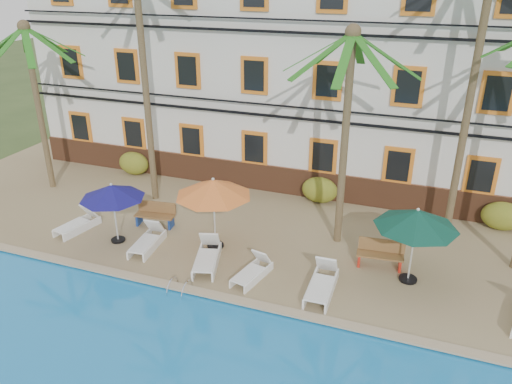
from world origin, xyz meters
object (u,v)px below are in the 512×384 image
at_px(palm_b, 142,47).
at_px(umbrella_red, 213,188).
at_px(umbrella_blue, 112,192).
at_px(lounger_b, 148,240).
at_px(palm_a, 34,83).
at_px(pool_ladder, 180,290).
at_px(lounger_c, 207,256).
at_px(lounger_e, 322,283).
at_px(umbrella_green, 417,219).
at_px(bench_left, 155,214).
at_px(bench_right, 380,253).
at_px(palm_c, 347,110).
at_px(lounger_a, 78,223).
at_px(palm_d, 476,64).
at_px(lounger_d, 252,271).

distance_m(palm_b, umbrella_red, 6.37).
distance_m(umbrella_blue, lounger_b, 2.08).
bearing_deg(palm_a, pool_ladder, -29.16).
distance_m(lounger_c, lounger_e, 3.91).
height_order(umbrella_green, lounger_e, umbrella_green).
height_order(umbrella_green, bench_left, umbrella_green).
relative_size(palm_a, bench_right, 4.62).
xyz_separation_m(umbrella_blue, lounger_c, (3.69, -0.31, -1.62)).
distance_m(umbrella_green, lounger_c, 6.72).
distance_m(lounger_b, bench_left, 1.70).
height_order(palm_c, lounger_a, palm_c).
xyz_separation_m(umbrella_blue, lounger_b, (1.26, -0.04, -1.65)).
height_order(palm_b, lounger_c, palm_b).
relative_size(palm_d, bench_right, 6.40).
bearing_deg(palm_d, palm_a, -175.16).
distance_m(palm_b, lounger_e, 10.97).
relative_size(palm_d, umbrella_green, 3.89).
bearing_deg(lounger_a, umbrella_blue, -5.93).
height_order(palm_a, umbrella_red, palm_a).
bearing_deg(palm_a, lounger_d, -18.66).
bearing_deg(bench_right, palm_c, 144.28).
relative_size(lounger_e, bench_left, 1.30).
height_order(lounger_e, bench_left, lounger_e).
relative_size(palm_c, lounger_a, 4.03).
distance_m(umbrella_blue, lounger_d, 5.65).
relative_size(palm_a, pool_ladder, 9.57).
distance_m(umbrella_blue, lounger_c, 4.04).
bearing_deg(palm_d, lounger_d, -138.15).
bearing_deg(palm_b, palm_c, -6.48).
relative_size(palm_a, bench_left, 4.60).
bearing_deg(bench_right, lounger_b, -168.34).
xyz_separation_m(umbrella_red, bench_right, (5.58, 0.72, -1.77)).
bearing_deg(lounger_a, bench_right, 7.17).
xyz_separation_m(lounger_b, lounger_d, (4.10, -0.51, -0.03)).
distance_m(lounger_b, lounger_d, 4.13).
bearing_deg(umbrella_green, lounger_c, -168.09).
relative_size(palm_d, lounger_c, 4.71).
bearing_deg(bench_right, bench_left, -179.80).
bearing_deg(lounger_d, lounger_e, 0.49).
distance_m(palm_a, palm_d, 16.81).
bearing_deg(palm_c, palm_a, 178.17).
distance_m(lounger_a, lounger_d, 7.27).
distance_m(palm_a, bench_left, 7.68).
relative_size(palm_a, palm_c, 0.95).
relative_size(umbrella_red, lounger_b, 1.40).
height_order(palm_a, lounger_e, palm_a).
bearing_deg(palm_d, umbrella_red, -153.93).
height_order(umbrella_blue, lounger_e, umbrella_blue).
bearing_deg(palm_c, lounger_d, -121.73).
xyz_separation_m(lounger_c, lounger_d, (1.68, -0.23, -0.05)).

